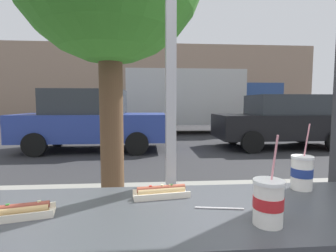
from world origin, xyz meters
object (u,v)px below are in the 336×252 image
Objects in this scene: hotdog_tray_far at (161,192)px; parked_car_black at (282,121)px; soda_cup_right at (302,172)px; soda_cup_left at (268,202)px; hotdog_tray_near at (15,212)px; parked_car_blue at (91,120)px; box_truck at (199,99)px.

parked_car_black is at bearing 58.32° from hotdog_tray_far.
soda_cup_left is at bearing -134.10° from soda_cup_right.
hotdog_tray_near is 0.57m from hotdog_tray_far.
soda_cup_right is 7.22m from parked_car_blue.
parked_car_blue is at bearing 109.87° from soda_cup_right.
hotdog_tray_far is (0.54, 0.17, 0.00)m from hotdog_tray_near.
soda_cup_right is at bearing 45.90° from soda_cup_left.
box_truck reaches higher than soda_cup_left.
parked_car_blue reaches higher than hotdog_tray_near.
parked_car_blue is (-2.45, 6.79, -0.17)m from soda_cup_right.
hotdog_tray_far is at bearing -75.50° from parked_car_blue.
hotdog_tray_far is 8.04m from parked_car_black.
parked_car_black is 0.58× the size of box_truck.
hotdog_tray_far is 0.06× the size of parked_car_black.
box_truck is at bearing 79.97° from soda_cup_left.
soda_cup_left is 0.90m from hotdog_tray_near.
hotdog_tray_far is at bearing -121.68° from parked_car_black.
soda_cup_right is (0.33, 0.34, 0.00)m from soda_cup_left.
hotdog_tray_far is (-0.35, 0.29, -0.06)m from soda_cup_left.
soda_cup_right reaches higher than soda_cup_left.
hotdog_tray_far is (-0.68, -0.05, -0.06)m from soda_cup_right.
soda_cup_left is 0.07× the size of parked_car_blue.
box_truck is (2.40, 11.28, 0.59)m from hotdog_tray_far.
soda_cup_right is 0.07× the size of parked_car_blue.
soda_cup_right is 0.05× the size of box_truck.
parked_car_black reaches higher than hotdog_tray_far.
soda_cup_right is 0.69m from hotdog_tray_far.
parked_car_black is (3.54, 6.79, -0.23)m from soda_cup_right.
box_truck reaches higher than soda_cup_right.
box_truck is (-1.82, 4.45, 0.75)m from parked_car_black.
hotdog_tray_near is at bearing -124.20° from parked_car_black.
hotdog_tray_far is 0.04× the size of box_truck.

